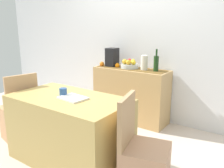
{
  "coord_description": "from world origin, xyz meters",
  "views": [
    {
      "loc": [
        1.75,
        -2.18,
        1.49
      ],
      "look_at": [
        -0.02,
        0.36,
        0.71
      ],
      "focal_mm": 37.84,
      "sensor_mm": 36.0,
      "label": 1
    }
  ],
  "objects_px": {
    "coffee_maker": "(112,57)",
    "ceramic_vase": "(144,63)",
    "chair_by_corner": "(143,165)",
    "fruit_bowl": "(129,66)",
    "wine_bottle": "(156,63)",
    "coffee_cup": "(63,92)",
    "chair_near_window": "(20,120)",
    "dining_table": "(70,129)",
    "open_book": "(73,98)",
    "sideboard_console": "(131,95)"
  },
  "relations": [
    {
      "from": "coffee_maker",
      "to": "ceramic_vase",
      "type": "height_order",
      "value": "coffee_maker"
    },
    {
      "from": "wine_bottle",
      "to": "fruit_bowl",
      "type": "bearing_deg",
      "value": 180.0
    },
    {
      "from": "sideboard_console",
      "to": "wine_bottle",
      "type": "distance_m",
      "value": 0.67
    },
    {
      "from": "coffee_maker",
      "to": "chair_near_window",
      "type": "relative_size",
      "value": 0.33
    },
    {
      "from": "chair_by_corner",
      "to": "chair_near_window",
      "type": "bearing_deg",
      "value": 179.99
    },
    {
      "from": "wine_bottle",
      "to": "coffee_cup",
      "type": "bearing_deg",
      "value": -107.39
    },
    {
      "from": "fruit_bowl",
      "to": "ceramic_vase",
      "type": "distance_m",
      "value": 0.26
    },
    {
      "from": "wine_bottle",
      "to": "dining_table",
      "type": "height_order",
      "value": "wine_bottle"
    },
    {
      "from": "wine_bottle",
      "to": "coffee_cup",
      "type": "height_order",
      "value": "wine_bottle"
    },
    {
      "from": "wine_bottle",
      "to": "ceramic_vase",
      "type": "relative_size",
      "value": 1.47
    },
    {
      "from": "dining_table",
      "to": "open_book",
      "type": "height_order",
      "value": "open_book"
    },
    {
      "from": "open_book",
      "to": "chair_near_window",
      "type": "distance_m",
      "value": 1.1
    },
    {
      "from": "coffee_maker",
      "to": "coffee_cup",
      "type": "xyz_separation_m",
      "value": [
        0.33,
        -1.4,
        -0.2
      ]
    },
    {
      "from": "fruit_bowl",
      "to": "dining_table",
      "type": "xyz_separation_m",
      "value": [
        0.08,
        -1.41,
        -0.5
      ]
    },
    {
      "from": "fruit_bowl",
      "to": "coffee_maker",
      "type": "bearing_deg",
      "value": 180.0
    },
    {
      "from": "coffee_maker",
      "to": "chair_near_window",
      "type": "xyz_separation_m",
      "value": [
        -0.5,
        -1.41,
        -0.71
      ]
    },
    {
      "from": "dining_table",
      "to": "coffee_cup",
      "type": "distance_m",
      "value": 0.42
    },
    {
      "from": "open_book",
      "to": "chair_by_corner",
      "type": "distance_m",
      "value": 0.96
    },
    {
      "from": "wine_bottle",
      "to": "chair_near_window",
      "type": "distance_m",
      "value": 2.02
    },
    {
      "from": "ceramic_vase",
      "to": "chair_near_window",
      "type": "distance_m",
      "value": 1.9
    },
    {
      "from": "chair_by_corner",
      "to": "ceramic_vase",
      "type": "bearing_deg",
      "value": 117.76
    },
    {
      "from": "sideboard_console",
      "to": "open_book",
      "type": "bearing_deg",
      "value": -84.84
    },
    {
      "from": "wine_bottle",
      "to": "coffee_maker",
      "type": "distance_m",
      "value": 0.77
    },
    {
      "from": "wine_bottle",
      "to": "ceramic_vase",
      "type": "xyz_separation_m",
      "value": [
        -0.19,
        0.0,
        -0.01
      ]
    },
    {
      "from": "chair_by_corner",
      "to": "sideboard_console",
      "type": "bearing_deg",
      "value": 124.29
    },
    {
      "from": "coffee_maker",
      "to": "chair_near_window",
      "type": "bearing_deg",
      "value": -109.68
    },
    {
      "from": "ceramic_vase",
      "to": "chair_by_corner",
      "type": "xyz_separation_m",
      "value": [
        0.74,
        -1.41,
        -0.68
      ]
    },
    {
      "from": "sideboard_console",
      "to": "dining_table",
      "type": "relative_size",
      "value": 0.91
    },
    {
      "from": "open_book",
      "to": "dining_table",
      "type": "bearing_deg",
      "value": 178.71
    },
    {
      "from": "coffee_maker",
      "to": "chair_near_window",
      "type": "distance_m",
      "value": 1.66
    },
    {
      "from": "fruit_bowl",
      "to": "coffee_cup",
      "type": "bearing_deg",
      "value": -89.91
    },
    {
      "from": "sideboard_console",
      "to": "coffee_cup",
      "type": "height_order",
      "value": "sideboard_console"
    },
    {
      "from": "wine_bottle",
      "to": "coffee_maker",
      "type": "relative_size",
      "value": 1.09
    },
    {
      "from": "chair_near_window",
      "to": "dining_table",
      "type": "bearing_deg",
      "value": 0.23
    },
    {
      "from": "open_book",
      "to": "chair_by_corner",
      "type": "height_order",
      "value": "chair_by_corner"
    },
    {
      "from": "wine_bottle",
      "to": "coffee_cup",
      "type": "xyz_separation_m",
      "value": [
        -0.44,
        -1.4,
        -0.17
      ]
    },
    {
      "from": "ceramic_vase",
      "to": "chair_by_corner",
      "type": "relative_size",
      "value": 0.24
    },
    {
      "from": "chair_by_corner",
      "to": "open_book",
      "type": "bearing_deg",
      "value": -179.61
    },
    {
      "from": "ceramic_vase",
      "to": "coffee_cup",
      "type": "xyz_separation_m",
      "value": [
        -0.25,
        -1.4,
        -0.16
      ]
    },
    {
      "from": "fruit_bowl",
      "to": "chair_near_window",
      "type": "distance_m",
      "value": 1.74
    },
    {
      "from": "sideboard_console",
      "to": "chair_by_corner",
      "type": "height_order",
      "value": "chair_by_corner"
    },
    {
      "from": "dining_table",
      "to": "chair_near_window",
      "type": "height_order",
      "value": "chair_near_window"
    },
    {
      "from": "dining_table",
      "to": "fruit_bowl",
      "type": "bearing_deg",
      "value": 93.34
    },
    {
      "from": "sideboard_console",
      "to": "dining_table",
      "type": "xyz_separation_m",
      "value": [
        0.05,
        -1.41,
        -0.05
      ]
    },
    {
      "from": "coffee_maker",
      "to": "chair_by_corner",
      "type": "height_order",
      "value": "coffee_maker"
    },
    {
      "from": "fruit_bowl",
      "to": "chair_near_window",
      "type": "xyz_separation_m",
      "value": [
        -0.83,
        -1.41,
        -0.6
      ]
    },
    {
      "from": "sideboard_console",
      "to": "chair_near_window",
      "type": "xyz_separation_m",
      "value": [
        -0.86,
        -1.41,
        -0.15
      ]
    },
    {
      "from": "coffee_maker",
      "to": "coffee_cup",
      "type": "relative_size",
      "value": 3.45
    },
    {
      "from": "coffee_cup",
      "to": "wine_bottle",
      "type": "bearing_deg",
      "value": 72.61
    },
    {
      "from": "sideboard_console",
      "to": "coffee_maker",
      "type": "xyz_separation_m",
      "value": [
        -0.36,
        0.0,
        0.56
      ]
    }
  ]
}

